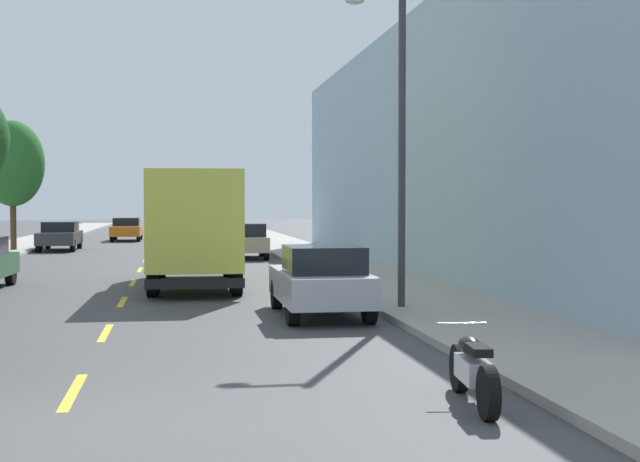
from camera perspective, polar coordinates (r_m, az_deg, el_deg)
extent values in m
plane|color=#424244|center=(39.29, -11.33, -1.63)|extent=(160.00, 160.00, 0.00)
cube|color=#A39E93|center=(37.71, -0.58, -1.63)|extent=(3.20, 120.00, 0.14)
cube|color=yellow|center=(11.52, -15.99, -10.16)|extent=(0.14, 2.20, 0.01)
cube|color=yellow|center=(16.42, -13.99, -6.53)|extent=(0.14, 2.20, 0.01)
cube|color=yellow|center=(21.36, -12.92, -4.57)|extent=(0.14, 2.20, 0.01)
cube|color=yellow|center=(26.33, -12.26, -3.35)|extent=(0.14, 2.20, 0.01)
cube|color=yellow|center=(31.31, -11.81, -2.52)|extent=(0.14, 2.20, 0.01)
cube|color=yellow|center=(36.29, -11.48, -1.91)|extent=(0.14, 2.20, 0.01)
cube|color=yellow|center=(41.28, -11.24, -1.45)|extent=(0.14, 2.20, 0.01)
cube|color=yellow|center=(46.27, -11.04, -1.09)|extent=(0.14, 2.20, 0.01)
cube|color=yellow|center=(51.26, -10.89, -0.80)|extent=(0.14, 2.20, 0.01)
cube|color=yellow|center=(56.26, -10.76, -0.56)|extent=(0.14, 2.20, 0.01)
cube|color=#9EB7CC|center=(31.77, 13.60, 5.19)|extent=(10.00, 36.00, 8.49)
cylinder|color=#47331E|center=(43.60, -19.61, 0.53)|extent=(0.29, 0.29, 2.58)
ellipsoid|color=#235B23|center=(43.63, -19.66, 4.23)|extent=(2.96, 2.96, 4.09)
cylinder|color=#38383D|center=(18.73, 5.43, 5.41)|extent=(0.16, 0.16, 6.81)
ellipsoid|color=silver|center=(18.95, 2.29, 15.03)|extent=(0.44, 0.28, 0.20)
cube|color=#D8D84C|center=(23.83, -8.29, 0.78)|extent=(2.50, 5.86, 2.55)
cube|color=#D8D84C|center=(27.89, -8.31, 0.58)|extent=(2.34, 1.94, 2.20)
cube|color=black|center=(28.78, -8.32, 1.58)|extent=(2.02, 0.12, 0.97)
cube|color=black|center=(21.08, -8.26, -3.46)|extent=(2.40, 0.20, 0.24)
cylinder|color=black|center=(28.02, -6.13, -2.03)|extent=(0.30, 0.96, 0.96)
cylinder|color=black|center=(28.02, -10.47, -2.05)|extent=(0.30, 0.96, 0.96)
cylinder|color=black|center=(22.22, -5.53, -3.05)|extent=(0.30, 0.96, 0.96)
cylinder|color=black|center=(22.22, -11.01, -3.08)|extent=(0.30, 0.96, 0.96)
cylinder|color=black|center=(23.31, -5.66, -2.82)|extent=(0.30, 0.96, 0.96)
cylinder|color=black|center=(23.31, -10.88, -2.84)|extent=(0.30, 0.96, 0.96)
cube|color=maroon|center=(51.72, -6.19, -0.05)|extent=(1.86, 4.72, 0.62)
cube|color=black|center=(51.33, -6.17, 0.59)|extent=(1.63, 2.83, 0.55)
cylinder|color=black|center=(53.37, -5.41, -0.32)|extent=(0.23, 0.66, 0.66)
cylinder|color=black|center=(53.29, -7.13, -0.33)|extent=(0.23, 0.66, 0.66)
cylinder|color=black|center=(50.18, -5.19, -0.46)|extent=(0.23, 0.66, 0.66)
cylinder|color=black|center=(50.10, -7.02, -0.47)|extent=(0.23, 0.66, 0.66)
cube|color=tan|center=(37.05, -4.90, -0.82)|extent=(1.85, 4.05, 0.62)
cube|color=black|center=(36.55, -4.86, 0.06)|extent=(1.58, 1.72, 0.55)
cylinder|color=black|center=(38.47, -3.87, -1.18)|extent=(0.24, 0.67, 0.66)
cylinder|color=black|center=(38.39, -6.14, -1.19)|extent=(0.24, 0.67, 0.66)
cylinder|color=black|center=(35.76, -3.57, -1.41)|extent=(0.24, 0.67, 0.66)
cylinder|color=black|center=(35.67, -6.01, -1.42)|extent=(0.24, 0.67, 0.66)
cylinder|color=black|center=(26.56, -19.76, -2.67)|extent=(0.24, 0.67, 0.66)
cube|color=#B2B5BA|center=(18.22, -0.01, -3.63)|extent=(1.74, 4.00, 0.62)
cube|color=black|center=(17.70, 0.25, -1.89)|extent=(1.53, 1.68, 0.55)
cylinder|color=black|center=(19.71, 1.52, -4.11)|extent=(0.22, 0.66, 0.66)
cylinder|color=black|center=(19.48, -2.88, -4.19)|extent=(0.22, 0.66, 0.66)
cylinder|color=black|center=(17.07, 3.28, -5.05)|extent=(0.22, 0.66, 0.66)
cylinder|color=black|center=(16.80, -1.80, -5.16)|extent=(0.22, 0.66, 0.66)
cube|color=navy|center=(60.61, -6.53, 0.24)|extent=(1.81, 4.03, 0.62)
cube|color=black|center=(60.11, -6.52, 0.78)|extent=(1.56, 1.71, 0.55)
cylinder|color=black|center=(62.00, -5.87, -0.01)|extent=(0.23, 0.66, 0.66)
cylinder|color=black|center=(61.95, -7.28, -0.02)|extent=(0.23, 0.66, 0.66)
cylinder|color=black|center=(59.29, -5.75, -0.10)|extent=(0.23, 0.66, 0.66)
cylinder|color=black|center=(59.24, -7.22, -0.11)|extent=(0.23, 0.66, 0.66)
cube|color=#333338|center=(44.84, -16.82, -0.43)|extent=(1.82, 4.51, 0.60)
cube|color=black|center=(45.04, -16.79, 0.28)|extent=(1.59, 2.17, 0.50)
cylinder|color=black|center=(43.45, -18.10, -0.91)|extent=(0.22, 0.66, 0.66)
cylinder|color=black|center=(43.24, -16.03, -0.91)|extent=(0.22, 0.66, 0.66)
cylinder|color=black|center=(46.47, -17.55, -0.73)|extent=(0.22, 0.66, 0.66)
cylinder|color=black|center=(46.28, -15.61, -0.72)|extent=(0.22, 0.66, 0.66)
cube|color=orange|center=(55.05, -12.67, 0.02)|extent=(1.80, 4.50, 0.60)
cube|color=black|center=(55.26, -12.66, 0.60)|extent=(1.58, 2.16, 0.50)
cylinder|color=black|center=(53.59, -13.60, -0.36)|extent=(0.22, 0.66, 0.66)
cylinder|color=black|center=(53.50, -11.91, -0.35)|extent=(0.22, 0.66, 0.66)
cylinder|color=black|center=(56.64, -13.37, -0.23)|extent=(0.22, 0.66, 0.66)
cylinder|color=black|center=(56.55, -11.78, -0.23)|extent=(0.22, 0.66, 0.66)
cylinder|color=black|center=(11.18, 9.20, -8.93)|extent=(0.20, 0.61, 0.60)
cylinder|color=black|center=(9.80, 11.07, -10.49)|extent=(0.20, 0.61, 0.60)
cube|color=silver|center=(10.47, 10.08, -9.01)|extent=(0.36, 0.84, 0.28)
ellipsoid|color=black|center=(10.59, 9.86, -7.46)|extent=(0.24, 0.48, 0.22)
cube|color=black|center=(10.17, 10.43, -7.74)|extent=(0.27, 0.54, 0.10)
cylinder|color=silver|center=(10.98, 9.35, -6.07)|extent=(0.62, 0.10, 0.03)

